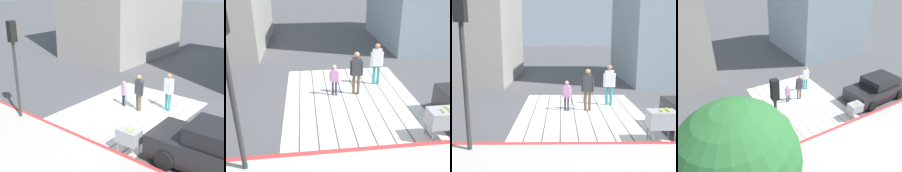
% 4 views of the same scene
% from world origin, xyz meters
% --- Properties ---
extents(ground_plane, '(120.00, 120.00, 0.00)m').
position_xyz_m(ground_plane, '(0.00, 0.00, 0.00)').
color(ground_plane, '#4C4C4F').
extents(crosswalk_stripes, '(6.40, 4.90, 0.01)m').
position_xyz_m(crosswalk_stripes, '(0.00, 0.00, 0.01)').
color(crosswalk_stripes, silver).
rests_on(crosswalk_stripes, ground).
extents(curb_painted, '(0.16, 40.00, 0.13)m').
position_xyz_m(curb_painted, '(-3.25, 0.00, 0.07)').
color(curb_painted, '#BC3333').
rests_on(curb_painted, ground).
extents(building_far_south, '(8.00, 7.04, 10.33)m').
position_xyz_m(building_far_south, '(8.50, -6.94, 5.17)').
color(building_far_south, '#8C9EA8').
rests_on(building_far_south, ground).
extents(traffic_light_corner, '(0.39, 0.28, 4.24)m').
position_xyz_m(traffic_light_corner, '(-3.58, 3.22, 3.04)').
color(traffic_light_corner, '#2D2D2D').
rests_on(traffic_light_corner, ground).
extents(tennis_ball_cart, '(0.56, 0.80, 1.02)m').
position_xyz_m(tennis_ball_cart, '(-2.90, -2.12, 0.70)').
color(tennis_ball_cart, '#99999E').
rests_on(tennis_ball_cart, ground).
extents(pedestrian_adult_lead, '(0.28, 0.52, 1.80)m').
position_xyz_m(pedestrian_adult_lead, '(1.22, -1.32, 1.05)').
color(pedestrian_adult_lead, teal).
rests_on(pedestrian_adult_lead, ground).
extents(pedestrian_adult_trailing, '(0.27, 0.50, 1.73)m').
position_xyz_m(pedestrian_adult_trailing, '(0.35, -0.28, 1.01)').
color(pedestrian_adult_trailing, brown).
rests_on(pedestrian_adult_trailing, ground).
extents(pedestrian_child_with_racket, '(0.28, 0.41, 1.26)m').
position_xyz_m(pedestrian_child_with_racket, '(0.36, 0.56, 0.70)').
color(pedestrian_child_with_racket, '#333338').
rests_on(pedestrian_child_with_racket, ground).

